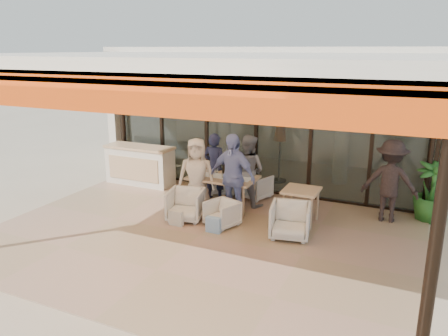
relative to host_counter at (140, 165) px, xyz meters
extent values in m
plane|color=#C6B293|center=(2.98, -2.30, -0.53)|extent=(70.00, 70.00, 0.00)
cube|color=#A67F65|center=(2.98, -2.30, -0.53)|extent=(8.00, 6.00, 0.01)
cube|color=silver|center=(2.98, -2.30, 2.77)|extent=(8.00, 6.00, 0.20)
cube|color=#F14B0C|center=(2.98, -5.24, 2.49)|extent=(8.00, 0.12, 0.45)
cube|color=orange|center=(2.98, -4.55, 2.61)|extent=(8.00, 1.50, 0.06)
cylinder|color=black|center=(6.86, -5.18, 1.07)|extent=(0.12, 0.12, 3.20)
cylinder|color=black|center=(-0.90, 0.58, 1.07)|extent=(0.12, 0.12, 3.20)
cylinder|color=black|center=(6.86, 0.58, 1.07)|extent=(0.12, 0.12, 3.20)
cube|color=#9EADA3|center=(2.98, 0.70, 1.07)|extent=(8.00, 0.03, 3.20)
cube|color=black|center=(2.98, 0.70, -0.49)|extent=(8.00, 0.10, 0.08)
cube|color=black|center=(2.98, 0.70, 2.63)|extent=(8.00, 0.10, 0.08)
cube|color=black|center=(-1.02, 0.70, 1.07)|extent=(0.08, 0.10, 3.20)
cube|color=black|center=(0.28, 0.70, 1.07)|extent=(0.08, 0.10, 3.20)
cube|color=black|center=(1.63, 0.70, 1.07)|extent=(0.08, 0.10, 3.20)
cube|color=black|center=(2.98, 0.70, 1.07)|extent=(0.08, 0.10, 3.20)
cube|color=black|center=(4.33, 0.70, 1.07)|extent=(0.08, 0.10, 3.20)
cube|color=black|center=(5.68, 0.70, 1.07)|extent=(0.08, 0.10, 3.20)
cube|color=black|center=(6.98, 0.70, 1.07)|extent=(0.08, 0.10, 3.20)
cube|color=silver|center=(2.98, 4.20, 1.17)|extent=(9.00, 0.25, 3.40)
cube|color=silver|center=(-1.42, 2.45, 1.17)|extent=(0.25, 3.50, 3.40)
cube|color=silver|center=(2.98, 2.45, 2.87)|extent=(9.00, 3.50, 0.25)
cube|color=#DBB685|center=(2.98, 2.45, -0.52)|extent=(8.00, 3.50, 0.02)
cylinder|color=silver|center=(1.38, 2.30, 0.97)|extent=(0.40, 0.40, 3.00)
cylinder|color=silver|center=(4.78, 2.30, 0.97)|extent=(0.40, 0.40, 3.00)
cylinder|color=black|center=(1.78, 1.90, 2.47)|extent=(0.03, 0.03, 0.70)
cube|color=black|center=(1.78, 1.90, 2.02)|extent=(0.30, 0.30, 0.40)
sphere|color=#FFBF72|center=(1.78, 1.90, 2.02)|extent=(0.18, 0.18, 0.18)
cylinder|color=black|center=(5.28, 1.90, 2.47)|extent=(0.03, 0.03, 0.70)
cube|color=black|center=(5.28, 1.90, 2.02)|extent=(0.30, 0.30, 0.40)
sphere|color=#FFBF72|center=(5.28, 1.90, 2.02)|extent=(0.18, 0.18, 0.18)
cylinder|color=black|center=(3.28, 1.70, -0.48)|extent=(0.40, 0.40, 0.05)
cylinder|color=black|center=(3.28, 1.70, 0.52)|extent=(0.04, 0.04, 2.10)
cone|color=red|center=(3.28, 1.70, 1.17)|extent=(0.32, 0.32, 1.10)
cube|color=silver|center=(0.00, 0.00, -0.03)|extent=(1.80, 0.60, 1.00)
cube|color=#DBB685|center=(0.00, 0.00, 0.48)|extent=(1.85, 0.65, 0.06)
cube|color=#DBB685|center=(0.00, -0.31, -0.03)|extent=(1.50, 0.02, 0.60)
cube|color=#DBB685|center=(2.74, -0.72, 0.19)|extent=(1.50, 0.90, 0.05)
cube|color=white|center=(2.74, -0.72, 0.21)|extent=(1.30, 0.35, 0.01)
cylinder|color=#DBB685|center=(2.12, -1.04, -0.18)|extent=(0.06, 0.06, 0.70)
cylinder|color=#DBB685|center=(3.36, -1.04, -0.18)|extent=(0.06, 0.06, 0.70)
cylinder|color=#DBB685|center=(2.12, -0.40, -0.18)|extent=(0.06, 0.06, 0.70)
cylinder|color=#DBB685|center=(3.36, -0.40, -0.18)|extent=(0.06, 0.06, 0.70)
cylinder|color=white|center=(2.29, -0.87, 0.27)|extent=(0.06, 0.06, 0.11)
cylinder|color=white|center=(2.49, -0.52, 0.27)|extent=(0.06, 0.06, 0.11)
cylinder|color=white|center=(2.79, -0.82, 0.27)|extent=(0.06, 0.06, 0.11)
cylinder|color=white|center=(3.04, -0.54, 0.27)|extent=(0.06, 0.06, 0.11)
cylinder|color=white|center=(3.24, -0.92, 0.27)|extent=(0.06, 0.06, 0.11)
cylinder|color=#9D4116|center=(2.19, -0.57, 0.30)|extent=(0.07, 0.07, 0.16)
cylinder|color=black|center=(2.64, -0.44, 0.30)|extent=(0.09, 0.09, 0.17)
cylinder|color=black|center=(2.64, -0.44, 0.39)|extent=(0.10, 0.10, 0.01)
cylinder|color=white|center=(2.29, -1.02, 0.22)|extent=(0.22, 0.22, 0.01)
cylinder|color=white|center=(3.19, -1.02, 0.22)|extent=(0.22, 0.22, 0.01)
cylinder|color=white|center=(2.29, -0.40, 0.22)|extent=(0.22, 0.22, 0.01)
cylinder|color=white|center=(3.19, -0.40, 0.22)|extent=(0.22, 0.22, 0.01)
imported|color=white|center=(2.32, 0.23, -0.20)|extent=(0.76, 0.73, 0.66)
imported|color=white|center=(3.16, 0.23, -0.20)|extent=(0.79, 0.77, 0.65)
imported|color=white|center=(2.32, -1.67, -0.17)|extent=(0.84, 0.81, 0.72)
imported|color=white|center=(3.16, -1.67, -0.24)|extent=(0.73, 0.71, 0.59)
imported|color=#1B1F3C|center=(2.32, -0.27, 0.28)|extent=(0.59, 0.39, 1.61)
imported|color=slate|center=(3.16, -0.27, 0.29)|extent=(0.93, 0.80, 1.65)
imported|color=beige|center=(2.32, -1.17, 0.30)|extent=(0.94, 0.77, 1.66)
imported|color=#7D8CD0|center=(3.16, -1.17, 0.38)|extent=(1.13, 0.63, 1.83)
cube|color=silver|center=(2.32, -2.07, -0.36)|extent=(0.30, 0.10, 0.34)
cube|color=#99BFD8|center=(3.16, -2.07, -0.36)|extent=(0.30, 0.10, 0.34)
cube|color=#DBB685|center=(4.56, -0.87, 0.19)|extent=(0.70, 0.70, 0.05)
cylinder|color=#DBB685|center=(4.28, -1.15, -0.18)|extent=(0.05, 0.05, 0.70)
cylinder|color=#DBB685|center=(4.84, -1.15, -0.18)|extent=(0.05, 0.05, 0.70)
cylinder|color=#DBB685|center=(4.28, -0.59, -0.18)|extent=(0.05, 0.05, 0.70)
cylinder|color=#DBB685|center=(4.84, -0.59, -0.18)|extent=(0.05, 0.05, 0.70)
imported|color=white|center=(4.56, -1.62, -0.16)|extent=(0.84, 0.80, 0.74)
imported|color=black|center=(6.16, 0.01, 0.34)|extent=(1.13, 0.66, 1.74)
imported|color=#1E5919|center=(6.96, 0.43, 0.11)|extent=(0.96, 0.96, 1.27)
camera|label=1|loc=(6.64, -9.13, 2.96)|focal=35.00mm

